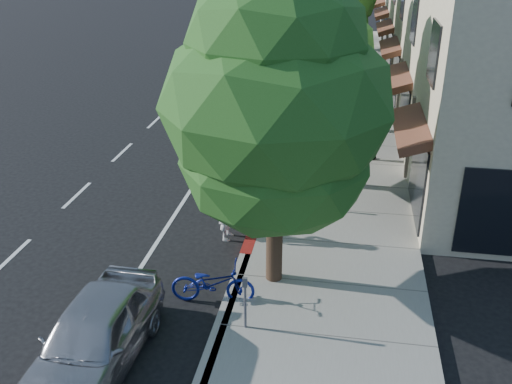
% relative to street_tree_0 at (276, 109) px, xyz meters
% --- Properties ---
extents(ground, '(120.00, 120.00, 0.00)m').
position_rel_street_tree_0_xyz_m(ground, '(-0.90, 2.00, -4.47)').
color(ground, black).
rests_on(ground, ground).
extents(sidewalk, '(4.60, 56.00, 0.15)m').
position_rel_street_tree_0_xyz_m(sidewalk, '(1.40, 10.00, -4.39)').
color(sidewalk, gray).
rests_on(sidewalk, ground).
extents(curb, '(0.30, 56.00, 0.15)m').
position_rel_street_tree_0_xyz_m(curb, '(-0.90, 10.00, -4.39)').
color(curb, '#9E998E').
rests_on(curb, ground).
extents(curb_red_segment, '(0.32, 4.00, 0.15)m').
position_rel_street_tree_0_xyz_m(curb_red_segment, '(-0.90, 3.00, -4.39)').
color(curb_red_segment, maroon).
rests_on(curb_red_segment, ground).
extents(storefront_building, '(10.00, 36.00, 7.00)m').
position_rel_street_tree_0_xyz_m(storefront_building, '(8.70, 20.00, -0.97)').
color(storefront_building, beige).
rests_on(storefront_building, ground).
extents(street_tree_0, '(5.13, 5.13, 7.45)m').
position_rel_street_tree_0_xyz_m(street_tree_0, '(0.00, 0.00, 0.00)').
color(street_tree_0, black).
rests_on(street_tree_0, ground).
extents(street_tree_1, '(4.68, 4.68, 7.13)m').
position_rel_street_tree_0_xyz_m(street_tree_1, '(0.00, 6.00, -0.14)').
color(street_tree_1, black).
rests_on(street_tree_1, ground).
extents(street_tree_2, '(3.97, 3.97, 6.96)m').
position_rel_street_tree_0_xyz_m(street_tree_2, '(0.00, 12.00, -0.11)').
color(street_tree_2, black).
rests_on(street_tree_2, ground).
extents(cyclist, '(0.48, 0.69, 1.83)m').
position_rel_street_tree_0_xyz_m(cyclist, '(-1.60, 2.04, -3.55)').
color(cyclist, silver).
rests_on(cyclist, ground).
extents(bicycle, '(2.01, 0.86, 1.03)m').
position_rel_street_tree_0_xyz_m(bicycle, '(-1.30, -1.00, -3.96)').
color(bicycle, navy).
rests_on(bicycle, ground).
extents(silver_suv, '(3.01, 5.40, 1.43)m').
position_rel_street_tree_0_xyz_m(silver_suv, '(-1.40, 7.50, -3.76)').
color(silver_suv, '#9E9EA3').
rests_on(silver_suv, ground).
extents(dark_sedan, '(2.05, 5.21, 1.69)m').
position_rel_street_tree_0_xyz_m(dark_sedan, '(-1.40, 15.94, -3.63)').
color(dark_sedan, black).
rests_on(dark_sedan, ground).
extents(white_pickup, '(2.41, 5.16, 1.46)m').
position_rel_street_tree_0_xyz_m(white_pickup, '(-1.40, 18.27, -3.74)').
color(white_pickup, white).
rests_on(white_pickup, ground).
extents(dark_suv_far, '(2.03, 4.83, 1.63)m').
position_rel_street_tree_0_xyz_m(dark_suv_far, '(-2.61, 23.50, -3.65)').
color(dark_suv_far, black).
rests_on(dark_suv_far, ground).
extents(near_car_a, '(1.84, 4.30, 1.45)m').
position_rel_street_tree_0_xyz_m(near_car_a, '(-3.10, -3.50, -3.74)').
color(near_car_a, '#A8A8AD').
rests_on(near_car_a, ground).
extents(pedestrian, '(0.80, 0.64, 1.60)m').
position_rel_street_tree_0_xyz_m(pedestrian, '(2.33, 8.56, -3.52)').
color(pedestrian, black).
rests_on(pedestrian, sidewalk).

